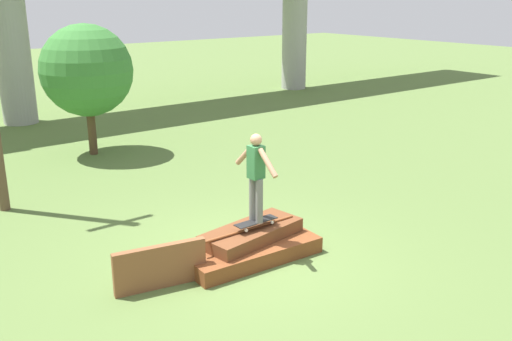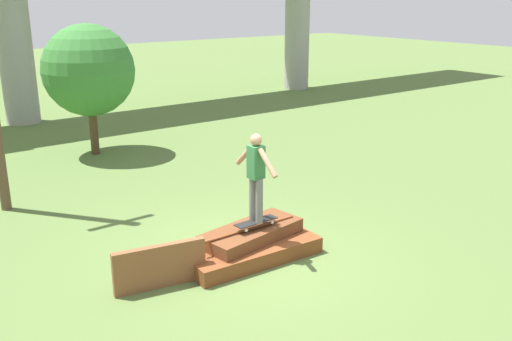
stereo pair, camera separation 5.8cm
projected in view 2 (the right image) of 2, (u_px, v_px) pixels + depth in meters
name	position (u px, v px, depth m)	size (l,w,h in m)	color
ground_plane	(249.00, 257.00, 9.42)	(80.00, 80.00, 0.00)	#567038
scrap_pile	(250.00, 245.00, 9.40)	(2.32, 1.17, 0.53)	brown
scrap_plank_loose	(160.00, 266.00, 8.38)	(1.39, 0.38, 0.67)	brown
skateboard	(256.00, 222.00, 9.32)	(0.77, 0.22, 0.09)	black
skater	(256.00, 173.00, 9.07)	(0.22, 1.03, 1.46)	slate
tree_behind_right	(89.00, 71.00, 14.85)	(2.40, 2.40, 3.45)	#4C3823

